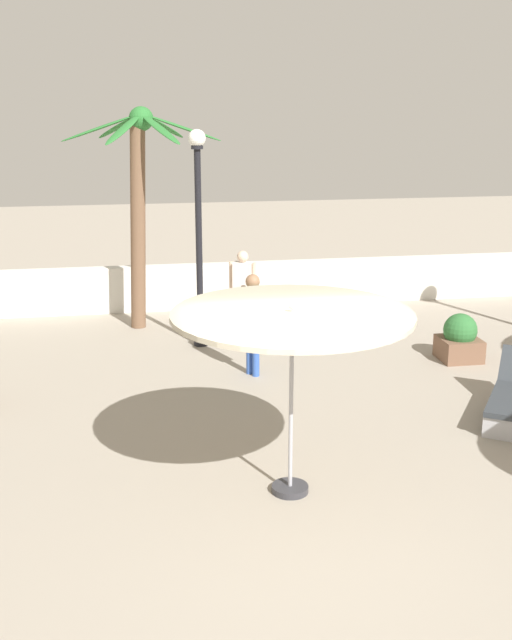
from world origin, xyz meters
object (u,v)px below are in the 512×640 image
palm_tree_0 (139,188)px  lounge_chair_1 (512,392)px  planter (460,339)px  guest_3 (253,314)px  lamp_post_0 (199,228)px  guest_0 (243,283)px  patio_umbrella_0 (292,322)px

palm_tree_0 → lounge_chair_1: bearing=-48.2°
lounge_chair_1 → planter: bearing=82.5°
guest_3 → planter: (3.77, 0.16, -0.68)m
guest_3 → planter: guest_3 is taller
lamp_post_0 → guest_3: 2.28m
lounge_chair_1 → palm_tree_0: bearing=131.8°
guest_0 → lounge_chair_1: bearing=-57.6°
lounge_chair_1 → guest_3: (-3.42, 2.47, 0.68)m
palm_tree_0 → guest_3: bearing=-62.5°
guest_3 → planter: 3.84m
lamp_post_0 → lounge_chair_1: lamp_post_0 is taller
lamp_post_0 → guest_3: lamp_post_0 is taller
lamp_post_0 → guest_0: (0.93, 0.73, -1.25)m
planter → lamp_post_0: bearing=159.6°
guest_0 → guest_3: size_ratio=0.95×
lamp_post_0 → planter: (4.46, -1.66, -1.86)m
guest_0 → planter: size_ratio=1.94×
patio_umbrella_0 → guest_3: patio_umbrella_0 is taller
lounge_chair_1 → planter: planter is taller
palm_tree_0 → lamp_post_0: (1.01, -1.44, -0.57)m
guest_0 → palm_tree_0: bearing=159.8°
patio_umbrella_0 → palm_tree_0: 7.59m
palm_tree_0 → planter: 6.75m
guest_0 → lamp_post_0: bearing=-141.8°
patio_umbrella_0 → lounge_chair_1: 4.40m
palm_tree_0 → planter: bearing=-29.6°
patio_umbrella_0 → guest_0: 6.81m
lounge_chair_1 → patio_umbrella_0: bearing=-155.4°
lamp_post_0 → planter: lamp_post_0 is taller
lamp_post_0 → planter: 5.12m
palm_tree_0 → lounge_chair_1: 8.07m
lounge_chair_1 → guest_3: 4.27m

